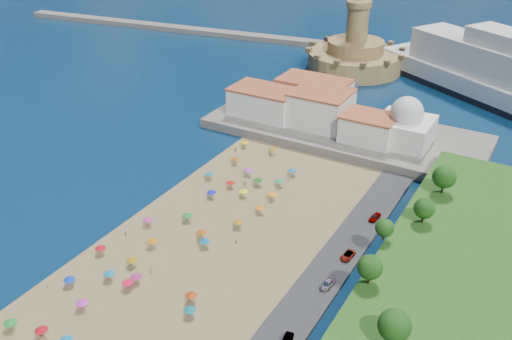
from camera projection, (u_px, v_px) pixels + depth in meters
The scene contains 11 objects.
ground at pixel (190, 238), 136.51m from camera, with size 700.00×700.00×0.00m, color #071938.
terrace at pixel (344, 131), 187.09m from camera, with size 90.00×36.00×3.00m, color #59544C.
jetty at pixel (326, 88), 223.56m from camera, with size 18.00×70.00×2.40m, color #59544C.
breakwater at pixel (190, 30), 300.74m from camera, with size 200.00×7.00×2.60m, color #59544C.
waterfront_buildings at pixel (310, 105), 190.26m from camera, with size 57.00×29.00×11.00m.
domed_building at pixel (405, 125), 173.25m from camera, with size 16.00×16.00×15.00m.
fortress at pixel (355, 55), 243.83m from camera, with size 40.00×40.00×32.40m.
beach_parasols at pixel (162, 249), 129.22m from camera, with size 32.84×117.26×2.20m.
beachgoers at pixel (170, 241), 133.62m from camera, with size 31.18×102.38×1.87m.
parked_cars at pixel (330, 281), 120.65m from camera, with size 2.49×67.06×1.45m.
hillside_trees at pixel (383, 282), 106.85m from camera, with size 16.42×105.31×7.57m.
Camera 1 is at (69.68, -89.41, 79.43)m, focal length 40.00 mm.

